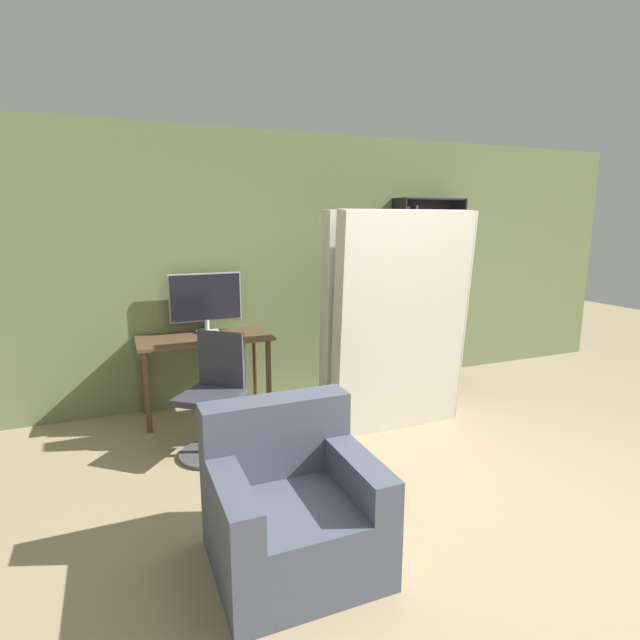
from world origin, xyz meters
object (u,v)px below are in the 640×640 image
monitor (206,300)px  bookshelf (416,296)px  armchair (291,506)px  mattress_near (402,323)px  mattress_far (387,318)px  office_chair (214,405)px

monitor → bookshelf: 2.39m
bookshelf → armchair: 3.51m
monitor → mattress_near: size_ratio=0.36×
mattress_far → armchair: (-1.47, -1.55, -0.64)m
office_chair → armchair: (0.14, -1.44, -0.08)m
monitor → office_chair: size_ratio=0.71×
office_chair → armchair: bearing=-84.6°
monitor → mattress_near: bearing=-38.8°
monitor → mattress_far: (1.47, -0.91, -0.13)m
monitor → bookshelf: bookshelf is taller
monitor → bookshelf: (2.39, 0.02, -0.11)m
monitor → office_chair: 1.24m
office_chair → bookshelf: size_ratio=0.47×
bookshelf → mattress_far: bearing=-134.9°
mattress_near → armchair: bearing=-139.0°
monitor → armchair: bearing=-90.2°
office_chair → bookshelf: 2.80m
mattress_near → armchair: 2.06m
armchair → mattress_near: bearing=41.0°
armchair → office_chair: bearing=95.4°
armchair → mattress_far: bearing=46.4°
bookshelf → armchair: bookshelf is taller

